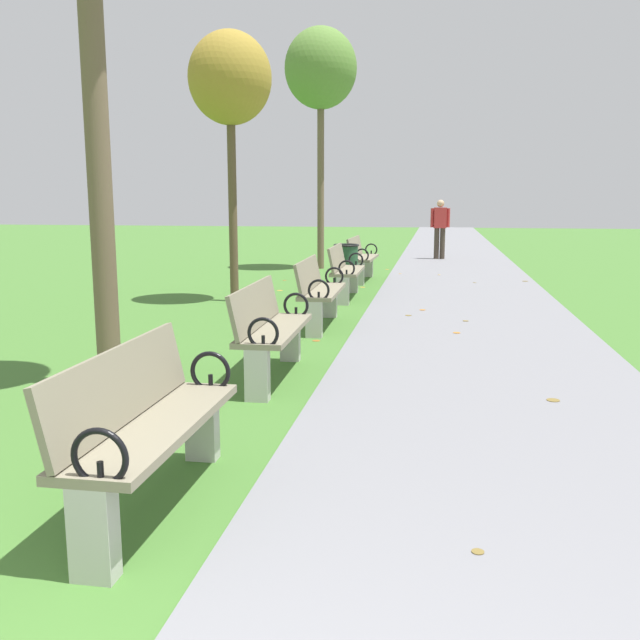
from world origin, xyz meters
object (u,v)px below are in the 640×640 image
at_px(park_bench_6, 361,257).
at_px(tree_2, 230,81).
at_px(park_bench_5, 345,270).
at_px(pedestrian_walking, 440,226).
at_px(tree_3, 321,70).
at_px(park_bench_4, 319,290).
at_px(park_bench_3, 270,328).
at_px(park_bench_2, 147,424).
at_px(trash_bin, 346,266).

height_order(park_bench_6, tree_2, tree_2).
xyz_separation_m(park_bench_5, pedestrian_walking, (1.60, 7.92, 0.44)).
bearing_deg(park_bench_6, park_bench_5, -90.00).
bearing_deg(tree_3, tree_2, -95.43).
bearing_deg(park_bench_4, park_bench_3, -90.00).
distance_m(park_bench_2, trash_bin, 9.52).
distance_m(park_bench_2, park_bench_6, 10.81).
bearing_deg(pedestrian_walking, park_bench_3, -96.84).
distance_m(park_bench_4, park_bench_6, 5.24).
xyz_separation_m(park_bench_3, pedestrian_walking, (1.60, 13.31, 0.44)).
relative_size(tree_2, pedestrian_walking, 2.65).
distance_m(tree_3, trash_bin, 5.66).
height_order(park_bench_3, park_bench_4, same).
relative_size(park_bench_6, trash_bin, 1.92).
bearing_deg(park_bench_6, tree_2, -119.15).
bearing_deg(tree_2, park_bench_6, 60.85).
bearing_deg(tree_3, park_bench_3, -83.13).
xyz_separation_m(park_bench_3, park_bench_4, (0.00, 2.74, 0.00)).
bearing_deg(park_bench_6, park_bench_4, -90.00).
relative_size(park_bench_2, park_bench_6, 0.99).
xyz_separation_m(park_bench_3, tree_3, (-1.25, 10.34, 4.12)).
bearing_deg(park_bench_2, trash_bin, 90.89).
relative_size(park_bench_2, tree_2, 0.37).
xyz_separation_m(park_bench_2, park_bench_6, (0.00, 10.81, 0.00)).
relative_size(park_bench_3, tree_2, 0.38).
relative_size(park_bench_5, tree_3, 0.29).
height_order(park_bench_3, tree_2, tree_2).
height_order(pedestrian_walking, trash_bin, pedestrian_walking).
xyz_separation_m(park_bench_6, tree_2, (-1.77, -3.18, 3.03)).
xyz_separation_m(tree_2, tree_3, (0.53, 5.54, 1.09)).
xyz_separation_m(tree_3, trash_bin, (1.10, -3.65, -4.18)).
xyz_separation_m(park_bench_2, park_bench_4, (0.00, 5.57, 0.00)).
height_order(park_bench_2, tree_2, tree_2).
bearing_deg(tree_2, park_bench_3, -69.72).
bearing_deg(tree_2, park_bench_2, -76.92).
bearing_deg(pedestrian_walking, tree_2, -111.59).
relative_size(tree_3, trash_bin, 6.64).
relative_size(tree_3, pedestrian_walking, 3.44).
bearing_deg(park_bench_2, pedestrian_walking, 84.35).
distance_m(park_bench_2, park_bench_3, 2.83).
xyz_separation_m(tree_2, trash_bin, (1.63, 1.89, -3.09)).
distance_m(park_bench_4, park_bench_5, 2.65).
height_order(park_bench_4, pedestrian_walking, pedestrian_walking).
xyz_separation_m(park_bench_3, park_bench_5, (-0.00, 5.39, 0.00)).
distance_m(tree_3, pedestrian_walking, 5.51).
bearing_deg(park_bench_4, park_bench_2, -90.00).
bearing_deg(park_bench_2, tree_2, 103.08).
distance_m(park_bench_6, trash_bin, 1.30).
bearing_deg(park_bench_3, pedestrian_walking, 83.16).
bearing_deg(park_bench_3, park_bench_5, 90.00).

